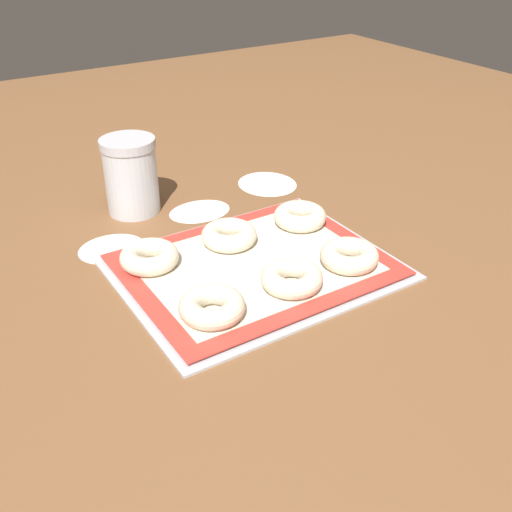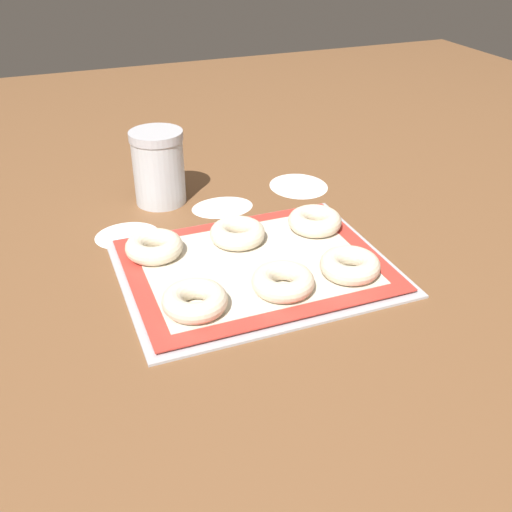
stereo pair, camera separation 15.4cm
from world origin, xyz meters
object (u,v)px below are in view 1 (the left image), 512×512
Objects in this scene: baking_tray at (256,268)px; bagel_back_left at (149,257)px; bagel_back_right at (300,216)px; bagel_back_center at (229,235)px; bagel_front_right at (349,256)px; bagel_front_left at (212,306)px; bagel_front_center at (292,278)px; flour_canister at (131,176)px.

baking_tray is 0.17m from bagel_back_left.
baking_tray is at bearing -152.10° from bagel_back_right.
baking_tray is at bearing -88.84° from bagel_back_center.
bagel_front_right and bagel_back_left have the same top height.
bagel_back_center is at bearing 128.26° from bagel_front_right.
bagel_front_left is 0.25m from bagel_front_right.
bagel_front_right is at bearing -51.74° from bagel_back_center.
bagel_back_right is (0.13, 0.15, 0.00)m from bagel_front_center.
bagel_back_center is (0.14, -0.01, 0.00)m from bagel_back_left.
baking_tray is 4.52× the size of bagel_front_left.
bagel_back_left is (-0.02, 0.17, 0.00)m from bagel_front_left.
flour_canister is at bearing 103.21° from bagel_front_center.
flour_canister reaches higher than bagel_front_center.
bagel_back_right reaches higher than baking_tray.
bagel_front_right is (0.25, 0.00, 0.00)m from bagel_front_left.
bagel_front_center is 0.20m from bagel_back_right.
bagel_back_left is at bearing 132.08° from bagel_front_center.
bagel_back_center is 0.14m from bagel_back_right.
bagel_front_right is 1.00× the size of bagel_back_left.
flour_canister is (-0.22, 0.23, 0.04)m from bagel_back_right.
bagel_back_left is (-0.15, 0.17, 0.00)m from bagel_front_center.
bagel_back_left reaches higher than baking_tray.
bagel_back_center is at bearing 176.93° from bagel_back_right.
bagel_front_left and bagel_front_center have the same top height.
flour_canister reaches higher than bagel_back_right.
bagel_front_center is 0.66× the size of flour_canister.
bagel_front_center and bagel_back_center have the same top height.
bagel_front_right is 0.43m from flour_canister.
bagel_front_center is 1.00× the size of bagel_back_left.
bagel_front_left is at bearing -83.68° from bagel_back_left.
flour_canister reaches higher than bagel_front_right.
baking_tray is at bearing 147.74° from bagel_front_right.
bagel_back_center is (-0.12, 0.16, 0.00)m from bagel_front_right.
bagel_front_right is at bearing 1.95° from bagel_front_center.
bagel_front_center is 0.16m from bagel_back_center.
bagel_front_left is 0.20m from bagel_back_center.
bagel_front_center is at bearing -47.92° from bagel_back_left.
bagel_back_left and bagel_back_right have the same top height.
baking_tray is 4.52× the size of bagel_back_right.
baking_tray is 0.32m from flour_canister.
bagel_front_center is 0.39m from flour_canister.
bagel_front_left is 1.00× the size of bagel_back_right.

